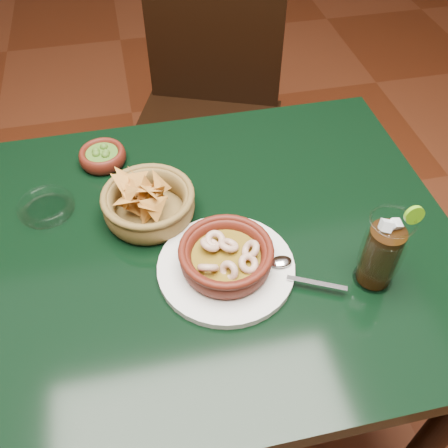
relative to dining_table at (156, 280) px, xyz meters
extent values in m
plane|color=#471C0C|center=(0.00, 0.00, -0.65)|extent=(7.00, 7.00, 0.00)
cube|color=black|center=(0.00, 0.00, 0.08)|extent=(1.20, 0.80, 0.04)
cylinder|color=black|center=(0.54, -0.34, -0.30)|extent=(0.06, 0.06, 0.71)
cylinder|color=black|center=(0.54, 0.34, -0.30)|extent=(0.06, 0.06, 0.71)
cube|color=black|center=(0.22, 0.64, -0.16)|extent=(0.59, 0.59, 0.04)
cylinder|color=black|center=(-0.04, 0.53, -0.41)|extent=(0.04, 0.04, 0.49)
cylinder|color=black|center=(0.33, 0.39, -0.41)|extent=(0.04, 0.04, 0.49)
cylinder|color=black|center=(0.11, 0.89, -0.41)|extent=(0.04, 0.04, 0.49)
cylinder|color=black|center=(0.47, 0.75, -0.41)|extent=(0.04, 0.04, 0.49)
cube|color=black|center=(0.29, 0.83, 0.10)|extent=(0.42, 0.19, 0.48)
cylinder|color=silver|center=(0.13, -0.08, 0.11)|extent=(0.25, 0.25, 0.01)
cylinder|color=#46140C|center=(0.13, -0.08, 0.12)|extent=(0.15, 0.15, 0.01)
torus|color=#46140C|center=(0.13, -0.08, 0.14)|extent=(0.19, 0.19, 0.04)
torus|color=#46140C|center=(0.13, -0.08, 0.16)|extent=(0.17, 0.17, 0.01)
cylinder|color=brown|center=(0.13, -0.08, 0.14)|extent=(0.13, 0.13, 0.01)
torus|color=tan|center=(0.17, -0.09, 0.15)|extent=(0.04, 0.05, 0.04)
torus|color=tan|center=(0.14, -0.07, 0.15)|extent=(0.05, 0.04, 0.03)
torus|color=tan|center=(0.12, -0.05, 0.15)|extent=(0.05, 0.05, 0.03)
torus|color=tan|center=(0.11, -0.06, 0.15)|extent=(0.05, 0.05, 0.04)
torus|color=tan|center=(0.09, -0.11, 0.15)|extent=(0.05, 0.04, 0.05)
torus|color=tan|center=(0.13, -0.12, 0.15)|extent=(0.05, 0.04, 0.05)
torus|color=tan|center=(0.16, -0.11, 0.15)|extent=(0.04, 0.04, 0.04)
cube|color=silver|center=(0.28, -0.16, 0.12)|extent=(0.10, 0.06, 0.00)
ellipsoid|color=silver|center=(0.23, -0.10, 0.12)|extent=(0.04, 0.03, 0.01)
cylinder|color=brown|center=(0.01, 0.09, 0.10)|extent=(0.16, 0.16, 0.01)
torus|color=brown|center=(0.01, 0.09, 0.13)|extent=(0.22, 0.22, 0.06)
torus|color=brown|center=(0.01, 0.09, 0.16)|extent=(0.19, 0.19, 0.01)
cone|color=#C17B2C|center=(0.00, 0.13, 0.17)|extent=(0.04, 0.09, 0.09)
cone|color=#C17B2C|center=(0.02, 0.06, 0.15)|extent=(0.09, 0.05, 0.08)
cone|color=#C17B2C|center=(-0.02, 0.10, 0.13)|extent=(0.07, 0.08, 0.06)
cone|color=#C17B2C|center=(0.01, 0.09, 0.13)|extent=(0.06, 0.09, 0.06)
cone|color=#C17B2C|center=(0.01, 0.09, 0.15)|extent=(0.06, 0.08, 0.09)
cone|color=#C17B2C|center=(0.01, 0.09, 0.15)|extent=(0.07, 0.07, 0.08)
cone|color=#C17B2C|center=(0.01, 0.10, 0.15)|extent=(0.05, 0.08, 0.08)
cone|color=#C17B2C|center=(0.02, 0.11, 0.13)|extent=(0.08, 0.06, 0.09)
cone|color=#C17B2C|center=(-0.01, 0.11, 0.18)|extent=(0.07, 0.07, 0.06)
cone|color=#C17B2C|center=(0.04, 0.10, 0.17)|extent=(0.06, 0.09, 0.08)
cone|color=#C17B2C|center=(0.01, 0.09, 0.17)|extent=(0.06, 0.06, 0.08)
cone|color=#C17B2C|center=(-0.02, 0.12, 0.18)|extent=(0.08, 0.10, 0.06)
cone|color=#C17B2C|center=(0.01, 0.06, 0.15)|extent=(0.08, 0.09, 0.06)
cone|color=#C17B2C|center=(-0.03, 0.11, 0.18)|extent=(0.09, 0.08, 0.05)
cone|color=#C17B2C|center=(-0.01, 0.14, 0.15)|extent=(0.08, 0.10, 0.06)
cone|color=#C17B2C|center=(-0.03, 0.09, 0.17)|extent=(0.05, 0.09, 0.08)
cone|color=#C17B2C|center=(0.02, 0.08, 0.17)|extent=(0.05, 0.08, 0.07)
cone|color=#C17B2C|center=(0.01, 0.09, 0.18)|extent=(0.09, 0.09, 0.03)
cone|color=#C17B2C|center=(0.03, 0.09, 0.16)|extent=(0.09, 0.04, 0.09)
cone|color=#C17B2C|center=(0.01, 0.08, 0.13)|extent=(0.08, 0.06, 0.07)
cone|color=#C17B2C|center=(-0.03, 0.11, 0.15)|extent=(0.03, 0.07, 0.08)
cone|color=#C17B2C|center=(-0.03, 0.08, 0.16)|extent=(0.10, 0.09, 0.05)
cylinder|color=#46140C|center=(-0.07, 0.27, 0.10)|extent=(0.09, 0.09, 0.01)
torus|color=#46140C|center=(-0.07, 0.27, 0.12)|extent=(0.12, 0.12, 0.04)
cylinder|color=#2C5215|center=(-0.07, 0.27, 0.12)|extent=(0.07, 0.07, 0.01)
sphere|color=#2C5215|center=(-0.07, 0.29, 0.13)|extent=(0.02, 0.02, 0.02)
sphere|color=#2C5215|center=(-0.09, 0.28, 0.13)|extent=(0.02, 0.02, 0.02)
sphere|color=#2C5215|center=(-0.09, 0.27, 0.13)|extent=(0.02, 0.02, 0.02)
sphere|color=#2C5215|center=(-0.06, 0.27, 0.13)|extent=(0.02, 0.02, 0.02)
sphere|color=#2C5215|center=(-0.07, 0.26, 0.13)|extent=(0.02, 0.02, 0.02)
cylinder|color=white|center=(0.39, -0.15, 0.10)|extent=(0.07, 0.07, 0.01)
torus|color=white|center=(0.39, -0.15, 0.18)|extent=(0.15, 0.15, 0.09)
cylinder|color=black|center=(0.39, -0.15, 0.16)|extent=(0.06, 0.06, 0.12)
cube|color=silver|center=(0.38, -0.14, 0.21)|extent=(0.03, 0.03, 0.03)
cube|color=silver|center=(0.39, -0.14, 0.22)|extent=(0.02, 0.02, 0.03)
cube|color=silver|center=(0.38, -0.14, 0.20)|extent=(0.02, 0.03, 0.03)
cube|color=silver|center=(0.40, -0.14, 0.23)|extent=(0.02, 0.02, 0.03)
cube|color=silver|center=(0.38, -0.15, 0.23)|extent=(0.02, 0.03, 0.03)
cube|color=silver|center=(0.38, -0.15, 0.21)|extent=(0.03, 0.02, 0.03)
torus|color=white|center=(0.39, -0.15, 0.25)|extent=(0.08, 0.08, 0.00)
cylinder|color=#539C10|center=(0.42, -0.15, 0.26)|extent=(0.03, 0.01, 0.03)
cylinder|color=white|center=(-0.19, 0.14, 0.10)|extent=(0.10, 0.10, 0.01)
torus|color=white|center=(-0.19, 0.14, 0.11)|extent=(0.12, 0.12, 0.03)
camera|label=1|loc=(0.01, -0.63, 0.84)|focal=40.00mm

